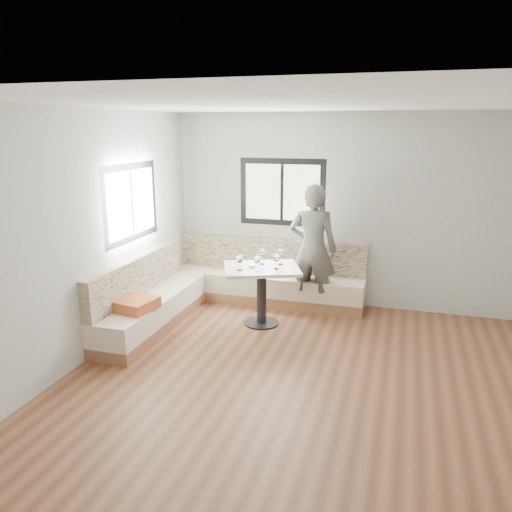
{
  "coord_description": "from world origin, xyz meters",
  "views": [
    {
      "loc": [
        0.87,
        -4.7,
        2.58
      ],
      "look_at": [
        -1.0,
        1.48,
        0.92
      ],
      "focal_mm": 35.0,
      "sensor_mm": 36.0,
      "label": 1
    }
  ],
  "objects": [
    {
      "name": "room",
      "position": [
        -0.08,
        0.08,
        1.41
      ],
      "size": [
        5.01,
        5.01,
        2.81
      ],
      "color": "brown",
      "rests_on": "ground"
    },
    {
      "name": "banquette",
      "position": [
        -1.59,
        1.62,
        0.33
      ],
      "size": [
        2.9,
        2.8,
        0.95
      ],
      "color": "#915F40",
      "rests_on": "ground"
    },
    {
      "name": "table",
      "position": [
        -0.89,
        1.38,
        0.6
      ],
      "size": [
        1.18,
        1.06,
        0.8
      ],
      "rotation": [
        0.0,
        0.0,
        0.39
      ],
      "color": "black",
      "rests_on": "ground"
    },
    {
      "name": "person",
      "position": [
        -0.34,
        2.07,
        0.92
      ],
      "size": [
        0.68,
        0.45,
        1.85
      ],
      "primitive_type": "imported",
      "rotation": [
        0.0,
        0.0,
        3.13
      ],
      "color": "#55554F",
      "rests_on": "ground"
    },
    {
      "name": "olive_ramekin",
      "position": [
        -1.01,
        1.33,
        0.82
      ],
      "size": [
        0.09,
        0.09,
        0.04
      ],
      "color": "white",
      "rests_on": "table"
    },
    {
      "name": "wine_glass_a",
      "position": [
        -1.12,
        1.15,
        0.95
      ],
      "size": [
        0.1,
        0.1,
        0.22
      ],
      "color": "white",
      "rests_on": "table"
    },
    {
      "name": "wine_glass_b",
      "position": [
        -0.9,
        1.19,
        0.95
      ],
      "size": [
        0.1,
        0.1,
        0.22
      ],
      "color": "white",
      "rests_on": "table"
    },
    {
      "name": "wine_glass_c",
      "position": [
        -0.68,
        1.35,
        0.95
      ],
      "size": [
        0.1,
        0.1,
        0.22
      ],
      "color": "white",
      "rests_on": "table"
    },
    {
      "name": "wine_glass_d",
      "position": [
        -0.92,
        1.51,
        0.95
      ],
      "size": [
        0.1,
        0.1,
        0.22
      ],
      "color": "white",
      "rests_on": "table"
    },
    {
      "name": "wine_glass_e",
      "position": [
        -0.69,
        1.58,
        0.95
      ],
      "size": [
        0.1,
        0.1,
        0.22
      ],
      "color": "white",
      "rests_on": "table"
    }
  ]
}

